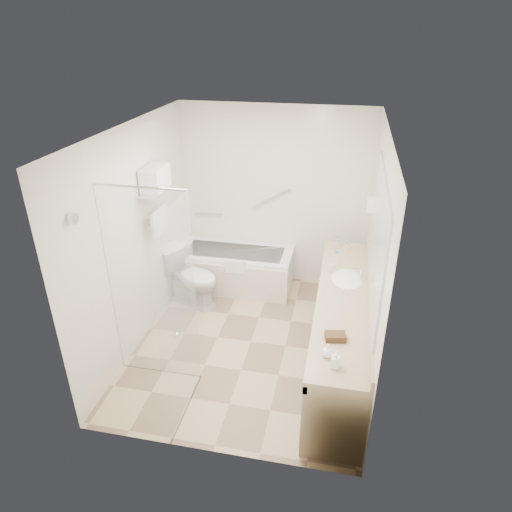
% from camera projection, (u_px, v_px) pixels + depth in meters
% --- Properties ---
extents(floor, '(3.20, 3.20, 0.00)m').
position_uv_depth(floor, '(251.00, 342.00, 5.45)').
color(floor, tan).
rests_on(floor, ground).
extents(ceiling, '(2.60, 3.20, 0.10)m').
position_uv_depth(ceiling, '(250.00, 129.00, 4.31)').
color(ceiling, silver).
rests_on(ceiling, wall_back).
extents(wall_back, '(2.60, 0.10, 2.50)m').
position_uv_depth(wall_back, '(275.00, 198.00, 6.27)').
color(wall_back, silver).
rests_on(wall_back, ground).
extents(wall_front, '(2.60, 0.10, 2.50)m').
position_uv_depth(wall_front, '(206.00, 338.00, 3.48)').
color(wall_front, silver).
rests_on(wall_front, ground).
extents(wall_left, '(0.10, 3.20, 2.50)m').
position_uv_depth(wall_left, '(137.00, 238.00, 5.11)').
color(wall_left, silver).
rests_on(wall_left, ground).
extents(wall_right, '(0.10, 3.20, 2.50)m').
position_uv_depth(wall_right, '(375.00, 259.00, 4.64)').
color(wall_right, silver).
rests_on(wall_right, ground).
extents(bathtub, '(1.60, 0.73, 0.59)m').
position_uv_depth(bathtub, '(235.00, 269.00, 6.49)').
color(bathtub, white).
rests_on(bathtub, floor).
extents(grab_bar_short, '(0.40, 0.03, 0.03)m').
position_uv_depth(grab_bar_short, '(209.00, 214.00, 6.54)').
color(grab_bar_short, silver).
rests_on(grab_bar_short, wall_back).
extents(grab_bar_long, '(0.53, 0.03, 0.33)m').
position_uv_depth(grab_bar_long, '(271.00, 198.00, 6.25)').
color(grab_bar_long, silver).
rests_on(grab_bar_long, wall_back).
extents(shower_enclosure, '(0.96, 0.91, 2.11)m').
position_uv_depth(shower_enclosure, '(164.00, 302.00, 4.27)').
color(shower_enclosure, silver).
rests_on(shower_enclosure, floor).
extents(towel_shelf, '(0.24, 0.55, 0.81)m').
position_uv_depth(towel_shelf, '(156.00, 185.00, 5.16)').
color(towel_shelf, silver).
rests_on(towel_shelf, wall_left).
extents(vanity_counter, '(0.55, 2.70, 0.95)m').
position_uv_depth(vanity_counter, '(342.00, 314.00, 4.84)').
color(vanity_counter, tan).
rests_on(vanity_counter, floor).
extents(sink, '(0.40, 0.52, 0.14)m').
position_uv_depth(sink, '(347.00, 281.00, 5.10)').
color(sink, white).
rests_on(sink, vanity_counter).
extents(faucet, '(0.03, 0.03, 0.14)m').
position_uv_depth(faucet, '(362.00, 274.00, 5.03)').
color(faucet, silver).
rests_on(faucet, vanity_counter).
extents(mirror, '(0.02, 2.00, 1.20)m').
position_uv_depth(mirror, '(378.00, 238.00, 4.38)').
color(mirror, '#A4A8B0').
rests_on(mirror, wall_right).
extents(hairdryer_unit, '(0.08, 0.10, 0.18)m').
position_uv_depth(hairdryer_unit, '(370.00, 204.00, 5.48)').
color(hairdryer_unit, white).
rests_on(hairdryer_unit, wall_right).
extents(toilet, '(0.89, 0.70, 0.77)m').
position_uv_depth(toilet, '(192.00, 277.00, 6.05)').
color(toilet, white).
rests_on(toilet, floor).
extents(amenity_basket, '(0.20, 0.15, 0.06)m').
position_uv_depth(amenity_basket, '(335.00, 337.00, 4.10)').
color(amenity_basket, '#4E321B').
rests_on(amenity_basket, vanity_counter).
extents(soap_bottle_a, '(0.07, 0.15, 0.07)m').
position_uv_depth(soap_bottle_a, '(335.00, 364.00, 3.77)').
color(soap_bottle_a, white).
rests_on(soap_bottle_a, vanity_counter).
extents(soap_bottle_b, '(0.14, 0.15, 0.10)m').
position_uv_depth(soap_bottle_b, '(328.00, 352.00, 3.88)').
color(soap_bottle_b, white).
rests_on(soap_bottle_b, vanity_counter).
extents(water_bottle_left, '(0.06, 0.06, 0.18)m').
position_uv_depth(water_bottle_left, '(346.00, 249.00, 5.57)').
color(water_bottle_left, silver).
rests_on(water_bottle_left, vanity_counter).
extents(water_bottle_mid, '(0.06, 0.06, 0.20)m').
position_uv_depth(water_bottle_mid, '(335.00, 243.00, 5.70)').
color(water_bottle_mid, silver).
rests_on(water_bottle_mid, vanity_counter).
extents(water_bottle_right, '(0.07, 0.07, 0.22)m').
position_uv_depth(water_bottle_right, '(336.00, 260.00, 5.27)').
color(water_bottle_right, silver).
rests_on(water_bottle_right, vanity_counter).
extents(drinking_glass_near, '(0.09, 0.09, 0.09)m').
position_uv_depth(drinking_glass_near, '(341.00, 243.00, 5.81)').
color(drinking_glass_near, silver).
rests_on(drinking_glass_near, vanity_counter).
extents(drinking_glass_far, '(0.11, 0.11, 0.10)m').
position_uv_depth(drinking_glass_far, '(331.00, 269.00, 5.19)').
color(drinking_glass_far, silver).
rests_on(drinking_glass_far, vanity_counter).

